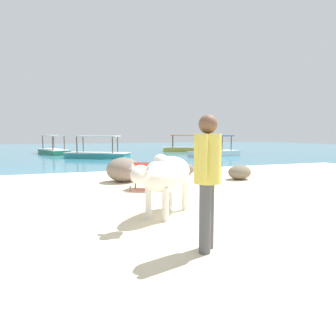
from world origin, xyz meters
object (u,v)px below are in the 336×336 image
boat_green (53,150)px  boat_white (215,152)px  deck_chair_far (144,174)px  boat_teal (98,153)px  person_standing (207,172)px  boat_yellow (186,148)px  cow (166,175)px

boat_green → boat_white: bearing=42.1°
deck_chair_far → boat_teal: size_ratio=0.25×
person_standing → boat_yellow: 20.94m
boat_teal → deck_chair_far: bearing=-59.2°
cow → person_standing: person_standing is taller
boat_yellow → deck_chair_far: bearing=-93.7°
cow → boat_yellow: bearing=-159.1°
cow → deck_chair_far: (0.28, 2.51, -0.32)m
deck_chair_far → boat_green: 15.53m
deck_chair_far → boat_teal: 10.75m
person_standing → cow: bearing=-53.6°
person_standing → boat_white: bearing=-79.2°
cow → boat_white: 14.56m
deck_chair_far → boat_yellow: 16.94m
cow → person_standing: size_ratio=1.00×
cow → boat_white: (7.49, 12.48, -0.45)m
boat_white → person_standing: bearing=-137.0°
cow → deck_chair_far: size_ratio=1.74×
boat_white → boat_teal: same height
person_standing → boat_green: bearing=-45.2°
cow → boat_teal: 13.28m
cow → boat_yellow: (7.74, 17.72, -0.45)m
boat_green → deck_chair_far: bearing=-9.7°
deck_chair_far → person_standing: (-0.35, -4.21, 0.56)m
cow → boat_white: boat_white is taller
person_standing → boat_white: person_standing is taller
person_standing → boat_white: 16.08m
deck_chair_far → boat_green: boat_green is taller
cow → boat_green: bearing=-128.7°
boat_white → boat_green: 11.01m
person_standing → boat_green: size_ratio=0.42×
cow → boat_yellow: 19.35m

